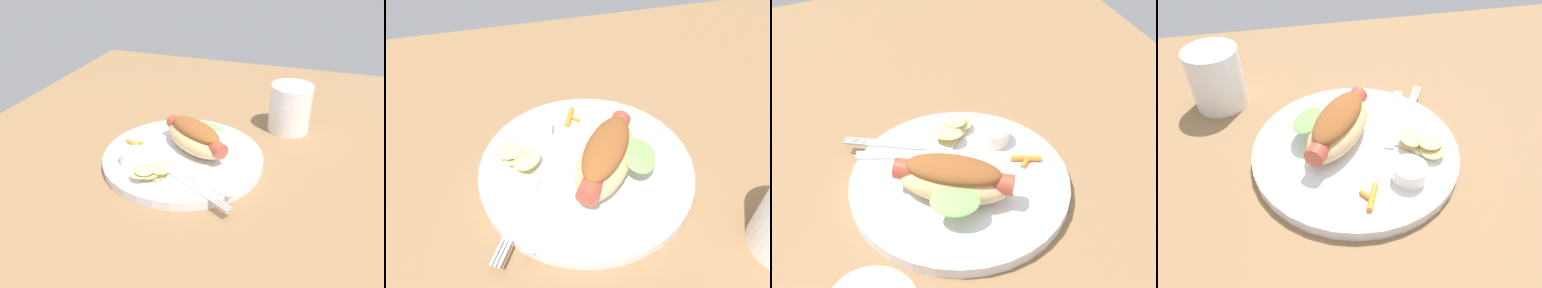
# 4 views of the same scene
# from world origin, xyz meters

# --- Properties ---
(ground_plane) EXTENTS (1.20, 0.90, 0.02)m
(ground_plane) POSITION_xyz_m (0.00, 0.00, -0.01)
(ground_plane) COLOR olive
(plate) EXTENTS (0.29, 0.29, 0.02)m
(plate) POSITION_xyz_m (-0.00, -0.01, 0.01)
(plate) COLOR white
(plate) RESTS_ON ground_plane
(hot_dog) EXTENTS (0.14, 0.15, 0.05)m
(hot_dog) POSITION_xyz_m (0.02, -0.03, 0.04)
(hot_dog) COLOR #DBB77A
(hot_dog) RESTS_ON plate
(sauce_ramekin) EXTENTS (0.04, 0.04, 0.02)m
(sauce_ramekin) POSITION_xyz_m (-0.05, 0.06, 0.03)
(sauce_ramekin) COLOR white
(sauce_ramekin) RESTS_ON plate
(fork) EXTENTS (0.09, 0.14, 0.00)m
(fork) POSITION_xyz_m (-0.09, -0.06, 0.02)
(fork) COLOR silver
(fork) RESTS_ON plate
(knife) EXTENTS (0.07, 0.13, 0.00)m
(knife) POSITION_xyz_m (-0.07, -0.06, 0.02)
(knife) COLOR silver
(knife) RESTS_ON plate
(chips_pile) EXTENTS (0.07, 0.08, 0.02)m
(chips_pile) POSITION_xyz_m (-0.09, 0.01, 0.03)
(chips_pile) COLOR #DDCB7D
(chips_pile) RESTS_ON plate
(carrot_garnish) EXTENTS (0.03, 0.04, 0.01)m
(carrot_garnish) POSITION_xyz_m (-0.00, 0.08, 0.02)
(carrot_garnish) COLOR orange
(carrot_garnish) RESTS_ON plate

